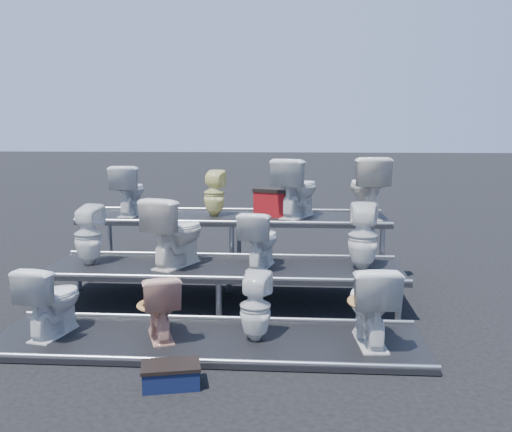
# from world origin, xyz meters

# --- Properties ---
(ground) EXTENTS (80.00, 80.00, 0.00)m
(ground) POSITION_xyz_m (0.00, 0.00, 0.00)
(ground) COLOR black
(ground) RESTS_ON ground
(tier_front) EXTENTS (4.20, 1.20, 0.06)m
(tier_front) POSITION_xyz_m (0.00, -1.30, 0.03)
(tier_front) COLOR black
(tier_front) RESTS_ON ground
(tier_mid) EXTENTS (4.20, 1.20, 0.46)m
(tier_mid) POSITION_xyz_m (0.00, 0.00, 0.23)
(tier_mid) COLOR black
(tier_mid) RESTS_ON ground
(tier_back) EXTENTS (4.20, 1.20, 0.86)m
(tier_back) POSITION_xyz_m (0.00, 1.30, 0.43)
(tier_back) COLOR black
(tier_back) RESTS_ON ground
(toilet_0) EXTENTS (0.54, 0.77, 0.72)m
(toilet_0) POSITION_xyz_m (-1.55, -1.30, 0.42)
(toilet_0) COLOR silver
(toilet_0) RESTS_ON tier_front
(toilet_1) EXTENTS (0.56, 0.72, 0.65)m
(toilet_1) POSITION_xyz_m (-0.47, -1.30, 0.39)
(toilet_1) COLOR tan
(toilet_1) RESTS_ON tier_front
(toilet_2) EXTENTS (0.35, 0.35, 0.67)m
(toilet_2) POSITION_xyz_m (0.47, -1.30, 0.39)
(toilet_2) COLOR silver
(toilet_2) RESTS_ON tier_front
(toilet_3) EXTENTS (0.50, 0.80, 0.78)m
(toilet_3) POSITION_xyz_m (1.56, -1.30, 0.45)
(toilet_3) COLOR silver
(toilet_3) RESTS_ON tier_front
(toilet_4) EXTENTS (0.38, 0.38, 0.72)m
(toilet_4) POSITION_xyz_m (-1.64, 0.00, 0.82)
(toilet_4) COLOR silver
(toilet_4) RESTS_ON tier_mid
(toilet_5) EXTENTS (0.77, 0.94, 0.83)m
(toilet_5) POSITION_xyz_m (-0.58, 0.00, 0.88)
(toilet_5) COLOR silver
(toilet_5) RESTS_ON tier_mid
(toilet_6) EXTENTS (0.52, 0.73, 0.67)m
(toilet_6) POSITION_xyz_m (0.43, 0.00, 0.80)
(toilet_6) COLOR silver
(toilet_6) RESTS_ON tier_mid
(toilet_7) EXTENTS (0.38, 0.39, 0.77)m
(toilet_7) POSITION_xyz_m (1.63, 0.00, 0.85)
(toilet_7) COLOR silver
(toilet_7) RESTS_ON tier_mid
(toilet_8) EXTENTS (0.41, 0.71, 0.71)m
(toilet_8) POSITION_xyz_m (-1.51, 1.30, 1.22)
(toilet_8) COLOR silver
(toilet_8) RESTS_ON tier_back
(toilet_9) EXTENTS (0.34, 0.34, 0.65)m
(toilet_9) POSITION_xyz_m (-0.30, 1.30, 1.18)
(toilet_9) COLOR #EFE992
(toilet_9) RESTS_ON tier_back
(toilet_10) EXTENTS (0.75, 0.92, 0.82)m
(toilet_10) POSITION_xyz_m (0.86, 1.30, 1.27)
(toilet_10) COLOR silver
(toilet_10) RESTS_ON tier_back
(toilet_11) EXTENTS (0.58, 0.89, 0.85)m
(toilet_11) POSITION_xyz_m (1.82, 1.30, 1.28)
(toilet_11) COLOR silver
(toilet_11) RESTS_ON tier_back
(red_crate) EXTENTS (0.57, 0.52, 0.34)m
(red_crate) POSITION_xyz_m (0.54, 1.42, 1.03)
(red_crate) COLOR maroon
(red_crate) RESTS_ON tier_back
(step_stool) EXTENTS (0.51, 0.37, 0.16)m
(step_stool) POSITION_xyz_m (-0.16, -2.23, 0.08)
(step_stool) COLOR #0E1533
(step_stool) RESTS_ON ground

